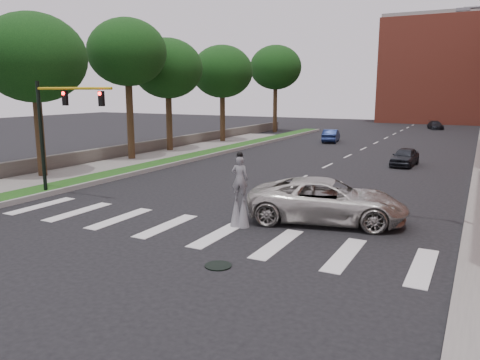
% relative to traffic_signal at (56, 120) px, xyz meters
% --- Properties ---
extents(ground_plane, '(160.00, 160.00, 0.00)m').
position_rel_traffic_signal_xyz_m(ground_plane, '(9.78, -3.00, -4.15)').
color(ground_plane, black).
rests_on(ground_plane, ground).
extents(grass_median, '(2.00, 60.00, 0.25)m').
position_rel_traffic_signal_xyz_m(grass_median, '(-1.72, 17.00, -4.03)').
color(grass_median, '#1A4814').
rests_on(grass_median, ground).
extents(median_curb, '(0.20, 60.00, 0.28)m').
position_rel_traffic_signal_xyz_m(median_curb, '(-0.67, 17.00, -4.01)').
color(median_curb, gray).
rests_on(median_curb, ground).
extents(sidewalk_left, '(4.00, 60.00, 0.18)m').
position_rel_traffic_signal_xyz_m(sidewalk_left, '(-4.72, 7.00, -4.06)').
color(sidewalk_left, slate).
rests_on(sidewalk_left, ground).
extents(stone_wall, '(0.50, 56.00, 1.10)m').
position_rel_traffic_signal_xyz_m(stone_wall, '(-7.22, 19.00, -3.60)').
color(stone_wall, '#544F48').
rests_on(stone_wall, ground).
extents(manhole, '(0.90, 0.90, 0.04)m').
position_rel_traffic_signal_xyz_m(manhole, '(12.78, -5.00, -4.13)').
color(manhole, black).
rests_on(manhole, ground).
extents(building_backdrop, '(26.00, 14.00, 18.00)m').
position_rel_traffic_signal_xyz_m(building_backdrop, '(15.78, 75.00, 4.85)').
color(building_backdrop, '#B64E39').
rests_on(building_backdrop, ground).
extents(traffic_signal, '(5.30, 0.23, 6.20)m').
position_rel_traffic_signal_xyz_m(traffic_signal, '(0.00, 0.00, 0.00)').
color(traffic_signal, black).
rests_on(traffic_signal, ground).
extents(stilt_performer, '(0.83, 0.58, 3.23)m').
position_rel_traffic_signal_xyz_m(stilt_performer, '(11.32, -0.63, -2.81)').
color(stilt_performer, '#372616').
rests_on(stilt_performer, ground).
extents(suv_crossing, '(7.41, 4.67, 1.91)m').
position_rel_traffic_signal_xyz_m(suv_crossing, '(14.35, 1.84, -3.20)').
color(suv_crossing, beige).
rests_on(suv_crossing, ground).
extents(car_near, '(1.90, 4.18, 1.39)m').
position_rel_traffic_signal_xyz_m(car_near, '(15.02, 19.73, -3.46)').
color(car_near, black).
rests_on(car_near, ground).
extents(car_mid, '(2.21, 4.55, 1.44)m').
position_rel_traffic_signal_xyz_m(car_mid, '(5.14, 33.42, -3.43)').
color(car_mid, '#15214B').
rests_on(car_mid, ground).
extents(car_far, '(2.88, 4.44, 1.20)m').
position_rel_traffic_signal_xyz_m(car_far, '(13.85, 57.72, -3.55)').
color(car_far, black).
rests_on(car_far, ground).
extents(tree_1, '(6.60, 6.60, 10.53)m').
position_rel_traffic_signal_xyz_m(tree_1, '(-5.44, 3.36, 3.53)').
color(tree_1, '#372616').
rests_on(tree_1, ground).
extents(tree_2, '(6.26, 6.26, 11.33)m').
position_rel_traffic_signal_xyz_m(tree_2, '(-5.41, 12.22, 4.47)').
color(tree_2, '#372616').
rests_on(tree_2, ground).
extents(tree_3, '(6.40, 6.40, 10.39)m').
position_rel_traffic_signal_xyz_m(tree_3, '(-5.89, 18.21, 3.48)').
color(tree_3, '#372616').
rests_on(tree_3, ground).
extents(tree_4, '(6.63, 6.63, 10.52)m').
position_rel_traffic_signal_xyz_m(tree_4, '(-5.45, 27.53, 3.51)').
color(tree_4, '#372616').
rests_on(tree_4, ground).
extents(tree_5, '(7.01, 7.01, 11.74)m').
position_rel_traffic_signal_xyz_m(tree_5, '(-5.56, 42.44, 4.57)').
color(tree_5, '#372616').
rests_on(tree_5, ground).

